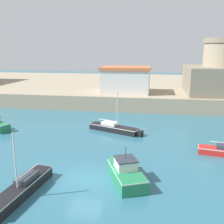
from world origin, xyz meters
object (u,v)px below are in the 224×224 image
fortress (224,74)px  harbor_shed_near_wharf (126,80)px  sailboat_black_0 (22,189)px  sailboat_black_2 (114,128)px  motorboat_green_3 (126,172)px

fortress → harbor_shed_near_wharf: fortress is taller
sailboat_black_0 → fortress: (19.50, 31.33, 5.02)m
sailboat_black_0 → sailboat_black_2: bearing=75.4°
motorboat_green_3 → fortress: fortress is taller
sailboat_black_0 → motorboat_green_3: 7.22m
sailboat_black_0 → harbor_shed_near_wharf: harbor_shed_near_wharf is taller
sailboat_black_2 → fortress: fortress is taller
harbor_shed_near_wharf → motorboat_green_3: bearing=-83.5°
sailboat_black_2 → harbor_shed_near_wharf: size_ratio=0.82×
sailboat_black_0 → fortress: fortress is taller
sailboat_black_0 → fortress: size_ratio=0.54×
sailboat_black_2 → fortress: 23.39m
sailboat_black_0 → fortress: 37.25m
motorboat_green_3 → fortress: 31.43m
sailboat_black_2 → motorboat_green_3: bearing=-77.0°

